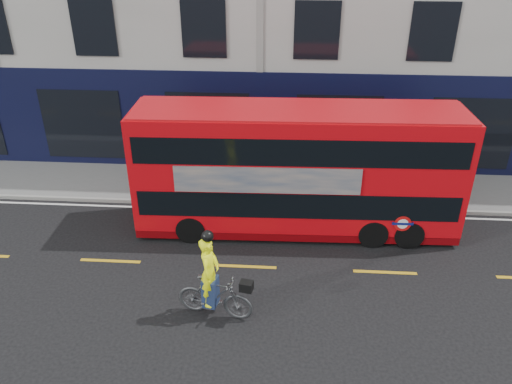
{
  "coord_description": "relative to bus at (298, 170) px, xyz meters",
  "views": [
    {
      "loc": [
        1.11,
        -10.19,
        8.72
      ],
      "look_at": [
        0.22,
        2.79,
        1.78
      ],
      "focal_mm": 35.0,
      "sensor_mm": 36.0,
      "label": 1
    }
  ],
  "objects": [
    {
      "name": "lane_dashes",
      "position": [
        -1.46,
        -2.3,
        -2.06
      ],
      "size": [
        58.0,
        0.12,
        0.01
      ],
      "primitive_type": null,
      "color": "#C29216",
      "rests_on": "ground"
    },
    {
      "name": "ground",
      "position": [
        -1.46,
        -3.8,
        -2.06
      ],
      "size": [
        120.0,
        120.0,
        0.0
      ],
      "primitive_type": "plane",
      "color": "black",
      "rests_on": "ground"
    },
    {
      "name": "pavement",
      "position": [
        -1.46,
        2.7,
        -2.0
      ],
      "size": [
        60.0,
        3.0,
        0.12
      ],
      "primitive_type": "cube",
      "color": "slate",
      "rests_on": "ground"
    },
    {
      "name": "cyclist",
      "position": [
        -2.07,
        -4.36,
        -1.23
      ],
      "size": [
        2.01,
        0.9,
        2.5
      ],
      "rotation": [
        0.0,
        0.0,
        -0.19
      ],
      "color": "#484A4D",
      "rests_on": "ground"
    },
    {
      "name": "bus",
      "position": [
        0.0,
        0.0,
        0.0
      ],
      "size": [
        10.05,
        2.53,
        4.02
      ],
      "rotation": [
        0.0,
        0.0,
        0.03
      ],
      "color": "red",
      "rests_on": "ground"
    },
    {
      "name": "kerb",
      "position": [
        -1.46,
        1.2,
        -2.0
      ],
      "size": [
        60.0,
        0.12,
        0.13
      ],
      "primitive_type": "cube",
      "color": "gray",
      "rests_on": "ground"
    },
    {
      "name": "road_edge_line",
      "position": [
        -1.46,
        0.9,
        -2.06
      ],
      "size": [
        58.0,
        0.1,
        0.01
      ],
      "primitive_type": "cube",
      "color": "silver",
      "rests_on": "ground"
    }
  ]
}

